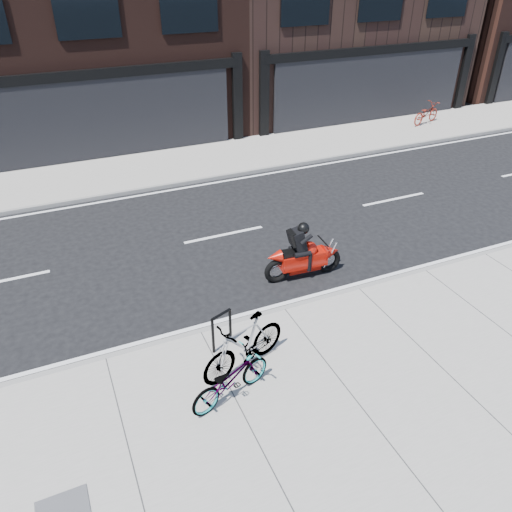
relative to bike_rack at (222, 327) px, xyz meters
name	(u,v)px	position (x,y,z in m)	size (l,w,h in m)	color
ground	(251,270)	(1.73, 2.60, -0.64)	(120.00, 120.00, 0.00)	black
sidewalk_near	(358,406)	(1.73, -2.40, -0.58)	(60.00, 6.00, 0.13)	gray
sidewalk_far	(171,165)	(1.73, 10.35, -0.58)	(60.00, 3.50, 0.13)	gray
bike_rack	(222,327)	(0.00, 0.00, 0.00)	(0.49, 0.23, 0.87)	black
bicycle_front	(230,379)	(-0.32, -1.32, -0.07)	(0.59, 1.70, 0.89)	gray
bicycle_rear	(244,345)	(0.19, -0.73, 0.07)	(0.55, 1.95, 1.17)	gray
motorcycle	(307,254)	(2.91, 1.79, -0.01)	(2.08, 0.56, 1.55)	black
bicycle_far	(426,113)	(13.89, 10.56, -0.04)	(0.62, 1.78, 0.94)	maroon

